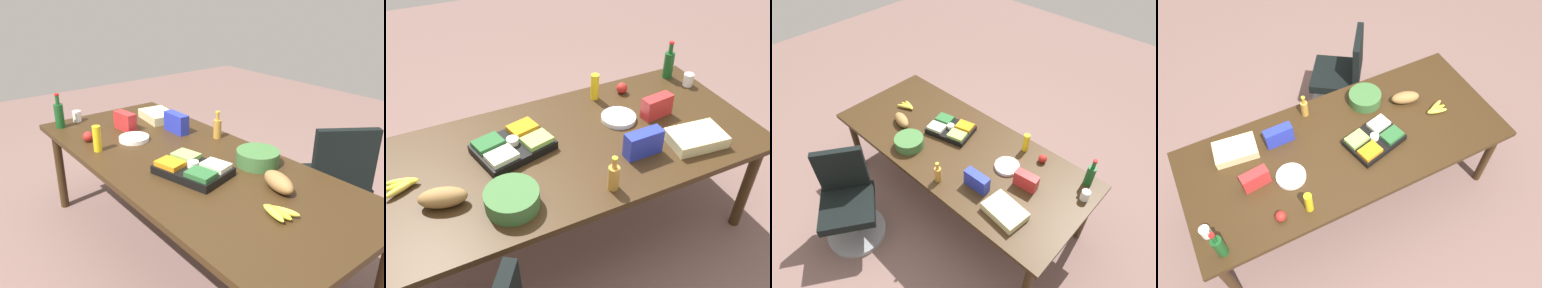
# 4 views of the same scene
# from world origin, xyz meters

# --- Properties ---
(ground_plane) EXTENTS (10.00, 10.00, 0.00)m
(ground_plane) POSITION_xyz_m (0.00, 0.00, 0.00)
(ground_plane) COLOR #765953
(conference_table) EXTENTS (2.53, 1.08, 0.75)m
(conference_table) POSITION_xyz_m (0.00, 0.00, 0.69)
(conference_table) COLOR #362411
(conference_table) RESTS_ON ground
(office_chair) EXTENTS (0.67, 0.67, 0.93)m
(office_chair) POSITION_xyz_m (0.46, 1.00, 0.36)
(office_chair) COLOR gray
(office_chair) RESTS_ON ground
(mustard_bottle) EXTENTS (0.06, 0.06, 0.18)m
(mustard_bottle) POSITION_xyz_m (-0.48, -0.39, 0.84)
(mustard_bottle) COLOR yellow
(mustard_bottle) RESTS_ON conference_table
(veggie_tray) EXTENTS (0.48, 0.39, 0.09)m
(veggie_tray) POSITION_xyz_m (0.20, -0.10, 0.79)
(veggie_tray) COLOR black
(veggie_tray) RESTS_ON conference_table
(salad_bowl) EXTENTS (0.33, 0.33, 0.10)m
(salad_bowl) POSITION_xyz_m (0.34, 0.31, 0.80)
(salad_bowl) COLOR #3B6A34
(salad_bowl) RESTS_ON conference_table
(banana_bunch) EXTENTS (0.19, 0.14, 0.04)m
(banana_bunch) POSITION_xyz_m (0.82, -0.05, 0.78)
(banana_bunch) COLOR #D6D53D
(banana_bunch) RESTS_ON conference_table
(apple_red) EXTENTS (0.10, 0.10, 0.08)m
(apple_red) POSITION_xyz_m (-0.68, -0.38, 0.79)
(apple_red) COLOR #B2231E
(apple_red) RESTS_ON conference_table
(paper_plate_stack) EXTENTS (0.28, 0.28, 0.03)m
(paper_plate_stack) POSITION_xyz_m (-0.50, -0.10, 0.77)
(paper_plate_stack) COLOR white
(paper_plate_stack) RESTS_ON conference_table
(paper_cup) EXTENTS (0.09, 0.09, 0.09)m
(paper_cup) POSITION_xyz_m (-1.16, -0.26, 0.80)
(paper_cup) COLOR white
(paper_cup) RESTS_ON conference_table
(wine_bottle) EXTENTS (0.08, 0.08, 0.28)m
(wine_bottle) POSITION_xyz_m (-1.10, -0.42, 0.86)
(wine_bottle) COLOR #175020
(wine_bottle) RESTS_ON conference_table
(bread_loaf) EXTENTS (0.26, 0.17, 0.10)m
(bread_loaf) POSITION_xyz_m (0.65, 0.16, 0.80)
(bread_loaf) COLOR olive
(bread_loaf) RESTS_ON conference_table
(chip_bag_red) EXTENTS (0.21, 0.10, 0.14)m
(chip_bag_red) POSITION_xyz_m (-0.74, -0.04, 0.82)
(chip_bag_red) COLOR red
(chip_bag_red) RESTS_ON conference_table
(chip_bag_blue) EXTENTS (0.22, 0.08, 0.15)m
(chip_bag_blue) POSITION_xyz_m (-0.45, 0.25, 0.83)
(chip_bag_blue) COLOR #2534BB
(chip_bag_blue) RESTS_ON conference_table
(dressing_bottle) EXTENTS (0.08, 0.08, 0.20)m
(dressing_bottle) POSITION_xyz_m (-0.16, 0.42, 0.83)
(dressing_bottle) COLOR #BD8634
(dressing_bottle) RESTS_ON conference_table
(sheet_cake) EXTENTS (0.34, 0.25, 0.07)m
(sheet_cake) POSITION_xyz_m (-0.79, 0.30, 0.79)
(sheet_cake) COLOR beige
(sheet_cake) RESTS_ON conference_table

